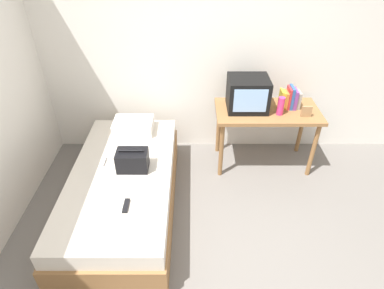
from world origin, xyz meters
name	(u,v)px	position (x,y,z in m)	size (l,w,h in m)	color
ground_plane	(215,274)	(0.00, 0.00, 0.00)	(8.00, 8.00, 0.00)	slate
wall_back	(209,48)	(0.00, 2.00, 1.30)	(5.20, 0.10, 2.60)	silver
bed	(123,190)	(-0.90, 0.79, 0.24)	(1.00, 2.00, 0.49)	olive
desk	(266,117)	(0.65, 1.56, 0.65)	(1.16, 0.60, 0.74)	olive
tv	(247,94)	(0.41, 1.60, 0.92)	(0.44, 0.39, 0.36)	black
water_bottle	(280,106)	(0.75, 1.46, 0.84)	(0.07, 0.07, 0.20)	#E53372
book_row	(289,98)	(0.89, 1.62, 0.85)	(0.22, 0.17, 0.25)	gold
picture_frame	(306,111)	(1.03, 1.41, 0.80)	(0.11, 0.02, 0.12)	#9E754C
pillow	(133,126)	(-0.87, 1.52, 0.55)	(0.44, 0.33, 0.13)	silver
handbag	(132,160)	(-0.78, 0.84, 0.59)	(0.30, 0.20, 0.22)	black
magazine	(102,200)	(-0.98, 0.40, 0.49)	(0.21, 0.29, 0.01)	white
remote_dark	(125,206)	(-0.77, 0.32, 0.50)	(0.04, 0.16, 0.02)	black
remote_silver	(102,162)	(-1.10, 0.93, 0.50)	(0.04, 0.14, 0.02)	#B7B7BC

